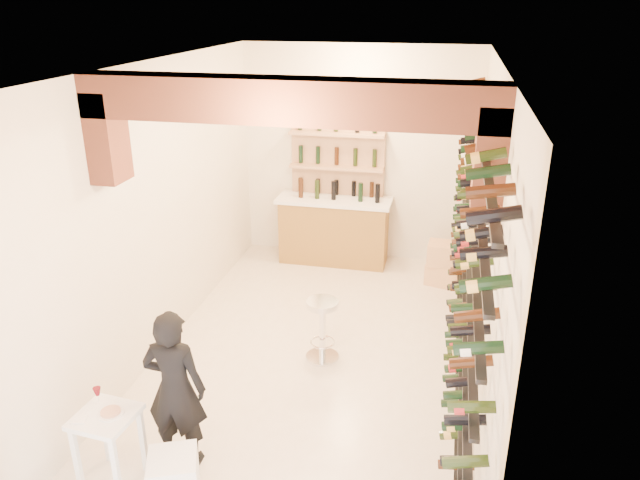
# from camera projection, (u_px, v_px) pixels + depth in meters

# --- Properties ---
(ground) EXTENTS (6.00, 6.00, 0.00)m
(ground) POSITION_uv_depth(u_px,v_px,m) (314.00, 355.00, 6.84)
(ground) COLOR silver
(ground) RESTS_ON ground
(room_shell) EXTENTS (3.52, 6.02, 3.21)m
(room_shell) POSITION_uv_depth(u_px,v_px,m) (307.00, 170.00, 5.76)
(room_shell) COLOR silver
(room_shell) RESTS_ON ground
(wine_rack) EXTENTS (0.32, 5.70, 2.56)m
(wine_rack) POSITION_uv_depth(u_px,v_px,m) (464.00, 240.00, 5.96)
(wine_rack) COLOR black
(wine_rack) RESTS_ON ground
(back_counter) EXTENTS (1.70, 0.62, 1.29)m
(back_counter) POSITION_uv_depth(u_px,v_px,m) (334.00, 229.00, 9.10)
(back_counter) COLOR olive
(back_counter) RESTS_ON ground
(back_shelving) EXTENTS (1.40, 0.31, 2.73)m
(back_shelving) POSITION_uv_depth(u_px,v_px,m) (337.00, 184.00, 9.08)
(back_shelving) COLOR tan
(back_shelving) RESTS_ON ground
(tasting_table) EXTENTS (0.50, 0.50, 0.81)m
(tasting_table) POSITION_uv_depth(u_px,v_px,m) (107.00, 426.00, 4.88)
(tasting_table) COLOR white
(tasting_table) RESTS_ON ground
(person) EXTENTS (0.55, 0.38, 1.47)m
(person) POSITION_uv_depth(u_px,v_px,m) (175.00, 389.00, 5.04)
(person) COLOR black
(person) RESTS_ON ground
(chrome_barstool) EXTENTS (0.37, 0.37, 0.72)m
(chrome_barstool) POSITION_uv_depth(u_px,v_px,m) (322.00, 325.00, 6.64)
(chrome_barstool) COLOR silver
(chrome_barstool) RESTS_ON ground
(crate_lower) EXTENTS (0.58, 0.47, 0.31)m
(crate_lower) POSITION_uv_depth(u_px,v_px,m) (445.00, 274.00, 8.50)
(crate_lower) COLOR #DDA979
(crate_lower) RESTS_ON ground
(crate_upper) EXTENTS (0.55, 0.39, 0.31)m
(crate_upper) POSITION_uv_depth(u_px,v_px,m) (447.00, 254.00, 8.38)
(crate_upper) COLOR #DDA979
(crate_upper) RESTS_ON crate_lower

